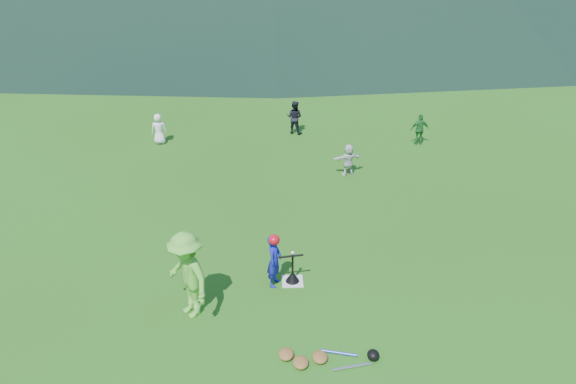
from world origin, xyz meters
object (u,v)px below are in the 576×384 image
at_px(fielder_a, 159,129).
at_px(fielder_b, 294,117).
at_px(fielder_d, 348,160).
at_px(batting_tee, 293,277).
at_px(equipment_pile, 320,357).
at_px(home_plate, 293,281).
at_px(adult_coach, 187,275).
at_px(fielder_c, 420,130).
at_px(batter_child, 274,261).

distance_m(fielder_a, fielder_b, 4.70).
xyz_separation_m(fielder_d, batting_tee, (-1.91, -5.37, -0.36)).
distance_m(fielder_d, equipment_pile, 7.90).
bearing_deg(home_plate, batting_tee, 0.00).
distance_m(adult_coach, fielder_a, 9.33).
relative_size(fielder_c, equipment_pile, 0.59).
distance_m(home_plate, batter_child, 0.71).
xyz_separation_m(adult_coach, batting_tee, (2.07, 0.98, -0.79)).
bearing_deg(fielder_b, equipment_pile, 112.96).
height_order(fielder_d, batting_tee, fielder_d).
distance_m(adult_coach, equipment_pile, 2.94).
xyz_separation_m(batter_child, fielder_c, (5.03, 7.75, -0.06)).
bearing_deg(home_plate, adult_coach, -154.75).
bearing_deg(fielder_a, adult_coach, 101.57).
xyz_separation_m(batter_child, fielder_a, (-3.77, 8.18, -0.07)).
xyz_separation_m(home_plate, fielder_c, (4.64, 7.68, 0.52)).
height_order(adult_coach, fielder_b, adult_coach).
distance_m(home_plate, fielder_c, 8.99).
relative_size(adult_coach, fielder_a, 1.75).
xyz_separation_m(fielder_a, fielder_d, (6.07, -2.74, -0.04)).
height_order(fielder_b, fielder_c, fielder_b).
distance_m(batter_child, adult_coach, 1.94).
bearing_deg(home_plate, equipment_pile, -80.88).
height_order(fielder_a, fielder_d, fielder_a).
bearing_deg(batter_child, equipment_pile, -142.22).
xyz_separation_m(fielder_d, equipment_pile, (-1.53, -7.74, -0.42)).
bearing_deg(batting_tee, fielder_b, 86.93).
bearing_deg(batter_child, batting_tee, -60.33).
bearing_deg(fielder_d, fielder_b, -82.87).
bearing_deg(fielder_c, fielder_b, -16.98).
height_order(fielder_b, equipment_pile, fielder_b).
distance_m(fielder_a, fielder_d, 6.66).
xyz_separation_m(adult_coach, equipment_pile, (2.45, -1.39, -0.85)).
distance_m(fielder_c, equipment_pile, 10.93).
bearing_deg(batting_tee, adult_coach, -154.75).
relative_size(adult_coach, batting_tee, 2.70).
bearing_deg(equipment_pile, fielder_a, 113.39).
relative_size(batter_child, fielder_d, 1.22).
height_order(fielder_d, equipment_pile, fielder_d).
bearing_deg(batting_tee, home_plate, 0.00).
bearing_deg(fielder_d, batting_tee, 55.39).
xyz_separation_m(fielder_c, batting_tee, (-4.64, -7.68, -0.40)).
bearing_deg(batting_tee, fielder_d, 70.40).
distance_m(batter_child, equipment_pile, 2.48).
bearing_deg(equipment_pile, home_plate, 99.12).
height_order(adult_coach, batting_tee, adult_coach).
bearing_deg(fielder_c, fielder_a, -3.47).
distance_m(fielder_b, batting_tee, 8.93).
distance_m(home_plate, adult_coach, 2.46).
xyz_separation_m(home_plate, fielder_d, (1.91, 5.37, 0.48)).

